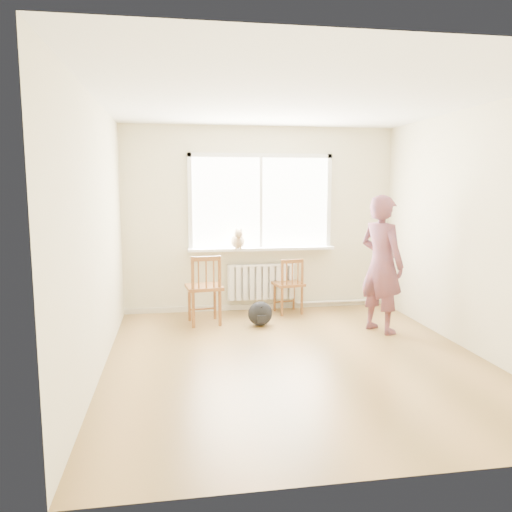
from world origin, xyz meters
name	(u,v)px	position (x,y,z in m)	size (l,w,h in m)	color
floor	(296,359)	(0.00, 0.00, 0.00)	(4.50, 4.50, 0.00)	#9D7540
ceiling	(299,99)	(0.00, 0.00, 2.70)	(4.50, 4.50, 0.00)	white
back_wall	(260,220)	(0.00, 2.25, 1.35)	(4.00, 0.01, 2.70)	beige
window	(261,198)	(0.00, 2.22, 1.66)	(2.12, 0.05, 1.42)	white
windowsill	(262,249)	(0.00, 2.14, 0.93)	(2.15, 0.22, 0.04)	white
radiator	(261,281)	(0.00, 2.16, 0.44)	(1.00, 0.12, 0.55)	white
heating_pipe	(341,301)	(1.25, 2.19, 0.08)	(0.04, 0.04, 1.40)	silver
baseboard	(260,306)	(0.00, 2.23, 0.04)	(4.00, 0.03, 0.08)	beige
chair_left	(205,290)	(-0.88, 1.52, 0.48)	(0.51, 0.49, 0.94)	brown
chair_right	(289,286)	(0.37, 1.90, 0.41)	(0.46, 0.44, 0.81)	brown
person	(382,264)	(1.31, 0.85, 0.87)	(0.63, 0.42, 1.74)	#CD445B
cat	(238,240)	(-0.36, 2.05, 1.08)	(0.21, 0.46, 0.31)	#CFB08D
backpack	(260,314)	(-0.16, 1.34, 0.16)	(0.32, 0.24, 0.32)	black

